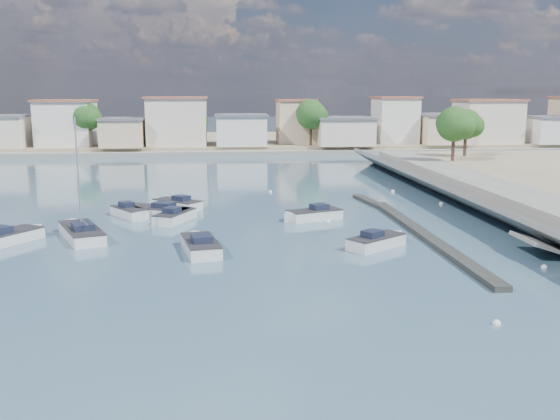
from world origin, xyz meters
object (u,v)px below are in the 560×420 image
motorboat_e (9,237)px  motorboat_g (130,213)px  motorboat_d (312,215)px  motorboat_a (200,246)px  motorboat_b (176,217)px  sailboat (81,232)px  motorboat_c (155,212)px  motorboat_f (176,205)px  motorboat_h (378,242)px

motorboat_e → motorboat_g: size_ratio=1.30×
motorboat_e → motorboat_g: (7.37, 8.29, 0.00)m
motorboat_d → motorboat_g: (-15.22, 2.42, 0.00)m
motorboat_a → motorboat_e: same height
motorboat_b → sailboat: size_ratio=0.54×
motorboat_c → motorboat_d: size_ratio=1.20×
motorboat_a → motorboat_f: (-2.65, 15.85, -0.00)m
motorboat_a → motorboat_e: size_ratio=1.06×
motorboat_e → sailboat: 4.88m
motorboat_d → motorboat_e: size_ratio=0.91×
motorboat_h → sailboat: 21.57m
motorboat_b → motorboat_d: bearing=-3.0°
motorboat_b → motorboat_h: (14.43, -10.32, 0.00)m
motorboat_d → sailboat: size_ratio=0.57×
motorboat_a → motorboat_g: same height
sailboat → motorboat_c: bearing=58.4°
motorboat_d → motorboat_h: size_ratio=1.11×
motorboat_d → motorboat_e: same height
motorboat_h → motorboat_f: bearing=132.9°
motorboat_b → motorboat_c: 2.91m
motorboat_a → motorboat_g: (-6.21, 12.02, 0.00)m
motorboat_b → motorboat_h: 17.74m
motorboat_a → motorboat_c: bearing=108.5°
motorboat_c → motorboat_h: (16.33, -12.52, -0.00)m
motorboat_d → motorboat_f: same height
motorboat_b → sailboat: (-6.57, -5.39, 0.03)m
motorboat_a → motorboat_c: size_ratio=0.97×
motorboat_b → motorboat_f: 5.67m
motorboat_b → motorboat_f: (-0.42, 5.66, 0.00)m
motorboat_a → motorboat_e: (-13.57, 3.73, -0.00)m
motorboat_d → motorboat_h: 10.24m
motorboat_c → motorboat_e: (-9.43, -8.66, -0.00)m
motorboat_c → motorboat_h: size_ratio=1.33×
motorboat_f → motorboat_e: bearing=-132.0°
motorboat_b → motorboat_d: (11.25, -0.59, -0.00)m
motorboat_a → motorboat_d: 13.17m
motorboat_a → motorboat_d: same height
motorboat_g → sailboat: bearing=-109.8°
sailboat → motorboat_e: bearing=-167.3°
motorboat_b → motorboat_g: same height
motorboat_c → motorboat_f: 3.77m
motorboat_c → motorboat_f: (1.49, 3.46, -0.00)m
sailboat → motorboat_d: bearing=15.1°
motorboat_c → motorboat_g: bearing=-169.9°
sailboat → motorboat_g: bearing=70.2°
motorboat_b → sailboat: 8.50m
motorboat_b → motorboat_h: size_ratio=1.06×
motorboat_c → motorboat_d: 13.45m
motorboat_e → motorboat_h: (25.76, -3.86, 0.00)m
motorboat_b → sailboat: bearing=-140.6°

